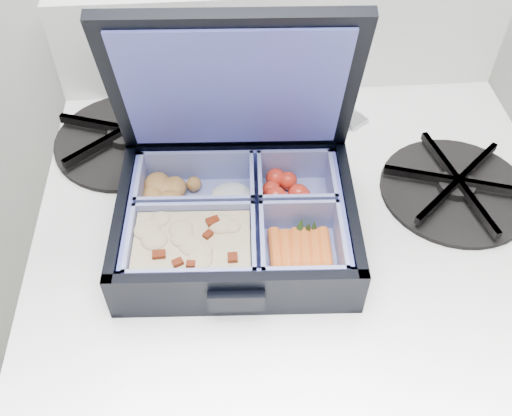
{
  "coord_description": "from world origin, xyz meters",
  "views": [
    {
      "loc": [
        0.53,
        1.33,
        1.26
      ],
      "look_at": [
        0.55,
        1.69,
        0.85
      ],
      "focal_mm": 40.0,
      "sensor_mm": 36.0,
      "label": 1
    }
  ],
  "objects_px": {
    "bento_box": "(237,222)",
    "stove": "(287,390)",
    "burner_grate": "(457,184)",
    "fork": "(307,150)"
  },
  "relations": [
    {
      "from": "stove",
      "to": "burner_grate",
      "type": "distance_m",
      "value": 0.45
    },
    {
      "from": "bento_box",
      "to": "burner_grate",
      "type": "height_order",
      "value": "bento_box"
    },
    {
      "from": "burner_grate",
      "to": "fork",
      "type": "xyz_separation_m",
      "value": [
        -0.15,
        0.08,
        -0.01
      ]
    },
    {
      "from": "burner_grate",
      "to": "bento_box",
      "type": "bearing_deg",
      "value": -168.61
    },
    {
      "from": "bento_box",
      "to": "stove",
      "type": "bearing_deg",
      "value": 20.57
    },
    {
      "from": "burner_grate",
      "to": "fork",
      "type": "height_order",
      "value": "burner_grate"
    },
    {
      "from": "fork",
      "to": "bento_box",
      "type": "bearing_deg",
      "value": -71.33
    },
    {
      "from": "bento_box",
      "to": "fork",
      "type": "xyz_separation_m",
      "value": [
        0.09,
        0.12,
        -0.02
      ]
    },
    {
      "from": "burner_grate",
      "to": "fork",
      "type": "relative_size",
      "value": 0.95
    },
    {
      "from": "stove",
      "to": "burner_grate",
      "type": "bearing_deg",
      "value": 8.75
    }
  ]
}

